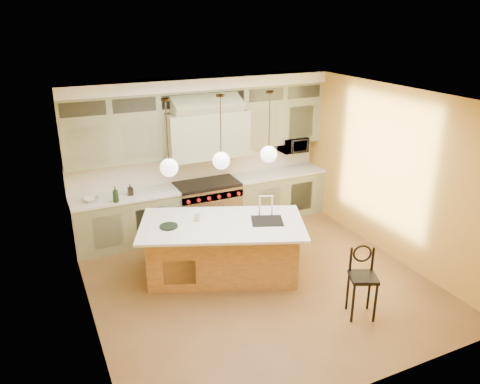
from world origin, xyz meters
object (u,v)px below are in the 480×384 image
range (207,205)px  kitchen_island (223,248)px  microwave (293,145)px  counter_stool (363,278)px

range → kitchen_island: bearing=-103.1°
microwave → range: bearing=-176.9°
range → counter_stool: size_ratio=1.17×
counter_stool → range: bearing=128.4°
counter_stool → microwave: (1.04, 3.62, 0.87)m
kitchen_island → microwave: (2.35, 1.80, 0.98)m
kitchen_island → counter_stool: size_ratio=2.78×
range → kitchen_island: size_ratio=0.42×
kitchen_island → microwave: bearing=59.7°
range → microwave: microwave is taller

